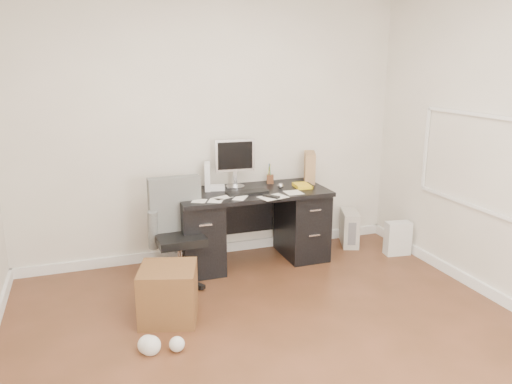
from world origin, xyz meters
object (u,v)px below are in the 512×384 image
office_chair (179,233)px  pc_tower (349,228)px  lcd_monitor (235,163)px  keyboard (247,192)px  wicker_basket (168,293)px  desk (252,224)px

office_chair → pc_tower: size_ratio=2.53×
lcd_monitor → office_chair: lcd_monitor is taller
keyboard → wicker_basket: size_ratio=0.94×
desk → pc_tower: size_ratio=3.92×
desk → keyboard: size_ratio=3.68×
office_chair → wicker_basket: (-0.22, -0.64, -0.27)m
lcd_monitor → keyboard: 0.36m
desk → pc_tower: 1.21m
desk → wicker_basket: size_ratio=3.45×
lcd_monitor → pc_tower: 1.54m
pc_tower → office_chair: bearing=-148.1°
keyboard → wicker_basket: 1.34m
desk → wicker_basket: desk is taller
office_chair → wicker_basket: office_chair is taller
pc_tower → keyboard: bearing=-149.7°
lcd_monitor → office_chair: (-0.66, -0.43, -0.52)m
desk → office_chair: bearing=-161.6°
pc_tower → wicker_basket: wicker_basket is taller
keyboard → wicker_basket: (-0.92, -0.80, -0.54)m
desk → lcd_monitor: 0.64m
office_chair → pc_tower: bearing=8.7°
office_chair → wicker_basket: bearing=-110.8°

